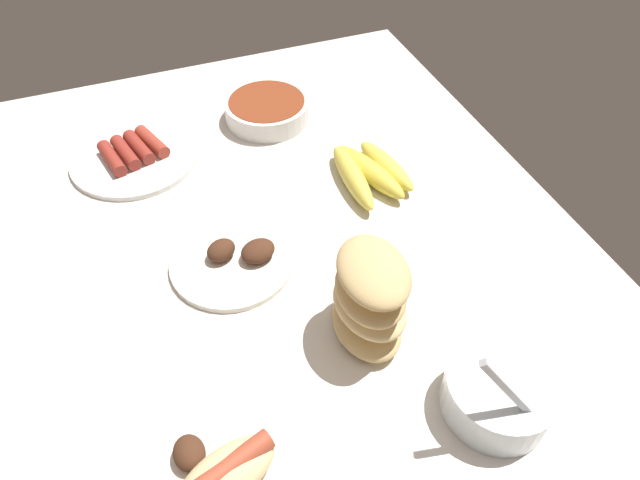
% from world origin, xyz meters
% --- Properties ---
extents(ground_plane, '(1.20, 0.90, 0.03)m').
position_xyz_m(ground_plane, '(0.00, 0.00, -0.01)').
color(ground_plane, silver).
extents(plate_hotdog_assembled, '(0.24, 0.24, 0.06)m').
position_xyz_m(plate_hotdog_assembled, '(0.31, -0.18, 0.02)').
color(plate_hotdog_assembled, white).
rests_on(plate_hotdog_assembled, ground_plane).
extents(plate_grilled_meat, '(0.19, 0.19, 0.04)m').
position_xyz_m(plate_grilled_meat, '(-0.01, -0.09, 0.01)').
color(plate_grilled_meat, white).
rests_on(plate_grilled_meat, ground_plane).
extents(bread_stack, '(0.13, 0.10, 0.14)m').
position_xyz_m(bread_stack, '(0.17, 0.05, 0.07)').
color(bread_stack, tan).
rests_on(bread_stack, ground_plane).
extents(banana_bunch, '(0.18, 0.12, 0.04)m').
position_xyz_m(banana_bunch, '(-0.11, 0.18, 0.02)').
color(banana_bunch, '#E5D14C').
rests_on(banana_bunch, ground_plane).
extents(bowl_chili, '(0.16, 0.16, 0.04)m').
position_xyz_m(bowl_chili, '(-0.35, 0.07, 0.02)').
color(bowl_chili, white).
rests_on(bowl_chili, ground_plane).
extents(plate_sausages, '(0.23, 0.23, 0.03)m').
position_xyz_m(plate_sausages, '(-0.32, -0.19, 0.01)').
color(plate_sausages, white).
rests_on(plate_sausages, ground_plane).
extents(bowl_coleslaw, '(0.13, 0.13, 0.16)m').
position_xyz_m(bowl_coleslaw, '(0.33, 0.15, 0.03)').
color(bowl_coleslaw, silver).
rests_on(bowl_coleslaw, ground_plane).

